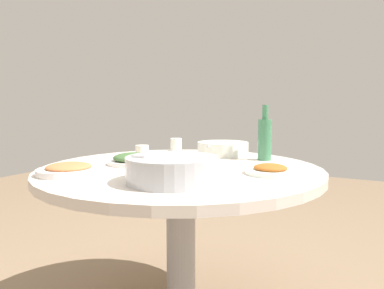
{
  "coord_description": "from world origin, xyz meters",
  "views": [
    {
      "loc": [
        1.25,
        0.71,
        1.0
      ],
      "look_at": [
        -0.03,
        0.04,
        0.84
      ],
      "focal_mm": 31.56,
      "sensor_mm": 36.0,
      "label": 1
    }
  ],
  "objects_px": {
    "dish_greens": "(133,159)",
    "dish_stirfry": "(270,170)",
    "rice_bowl": "(172,169)",
    "round_dining_table": "(181,192)",
    "tea_cup_near": "(176,145)",
    "soup_bowl": "(223,149)",
    "green_bottle": "(265,138)",
    "dish_tofu_braise": "(69,169)",
    "tea_cup_far": "(142,150)"
  },
  "relations": [
    {
      "from": "green_bottle",
      "to": "tea_cup_near",
      "type": "bearing_deg",
      "value": -100.17
    },
    {
      "from": "rice_bowl",
      "to": "dish_tofu_braise",
      "type": "height_order",
      "value": "rice_bowl"
    },
    {
      "from": "rice_bowl",
      "to": "dish_stirfry",
      "type": "bearing_deg",
      "value": 138.98
    },
    {
      "from": "rice_bowl",
      "to": "green_bottle",
      "type": "xyz_separation_m",
      "value": [
        -0.63,
        0.14,
        0.06
      ]
    },
    {
      "from": "dish_greens",
      "to": "soup_bowl",
      "type": "bearing_deg",
      "value": 152.57
    },
    {
      "from": "soup_bowl",
      "to": "round_dining_table",
      "type": "bearing_deg",
      "value": -3.22
    },
    {
      "from": "dish_greens",
      "to": "round_dining_table",
      "type": "bearing_deg",
      "value": 103.13
    },
    {
      "from": "dish_stirfry",
      "to": "dish_greens",
      "type": "bearing_deg",
      "value": -84.24
    },
    {
      "from": "rice_bowl",
      "to": "dish_stirfry",
      "type": "distance_m",
      "value": 0.39
    },
    {
      "from": "round_dining_table",
      "to": "dish_greens",
      "type": "bearing_deg",
      "value": -76.87
    },
    {
      "from": "rice_bowl",
      "to": "tea_cup_near",
      "type": "height_order",
      "value": "rice_bowl"
    },
    {
      "from": "rice_bowl",
      "to": "dish_greens",
      "type": "bearing_deg",
      "value": -123.99
    },
    {
      "from": "round_dining_table",
      "to": "green_bottle",
      "type": "relative_size",
      "value": 4.49
    },
    {
      "from": "rice_bowl",
      "to": "tea_cup_far",
      "type": "height_order",
      "value": "rice_bowl"
    },
    {
      "from": "rice_bowl",
      "to": "tea_cup_near",
      "type": "distance_m",
      "value": 0.83
    },
    {
      "from": "rice_bowl",
      "to": "dish_tofu_braise",
      "type": "bearing_deg",
      "value": -80.9
    },
    {
      "from": "round_dining_table",
      "to": "rice_bowl",
      "type": "xyz_separation_m",
      "value": [
        0.29,
        0.13,
        0.16
      ]
    },
    {
      "from": "green_bottle",
      "to": "tea_cup_near",
      "type": "xyz_separation_m",
      "value": [
        -0.1,
        -0.55,
        -0.07
      ]
    },
    {
      "from": "rice_bowl",
      "to": "soup_bowl",
      "type": "xyz_separation_m",
      "value": [
        -0.7,
        -0.11,
        -0.01
      ]
    },
    {
      "from": "rice_bowl",
      "to": "green_bottle",
      "type": "relative_size",
      "value": 1.18
    },
    {
      "from": "round_dining_table",
      "to": "dish_greens",
      "type": "relative_size",
      "value": 5.35
    },
    {
      "from": "dish_stirfry",
      "to": "green_bottle",
      "type": "relative_size",
      "value": 0.73
    },
    {
      "from": "dish_greens",
      "to": "green_bottle",
      "type": "xyz_separation_m",
      "value": [
        -0.39,
        0.49,
        0.09
      ]
    },
    {
      "from": "soup_bowl",
      "to": "green_bottle",
      "type": "xyz_separation_m",
      "value": [
        0.07,
        0.25,
        0.07
      ]
    },
    {
      "from": "dish_tofu_braise",
      "to": "soup_bowl",
      "type": "bearing_deg",
      "value": 158.0
    },
    {
      "from": "round_dining_table",
      "to": "rice_bowl",
      "type": "bearing_deg",
      "value": 24.46
    },
    {
      "from": "tea_cup_near",
      "to": "tea_cup_far",
      "type": "xyz_separation_m",
      "value": [
        0.22,
        -0.09,
        -0.01
      ]
    },
    {
      "from": "green_bottle",
      "to": "dish_greens",
      "type": "bearing_deg",
      "value": -51.23
    },
    {
      "from": "dish_stirfry",
      "to": "tea_cup_near",
      "type": "xyz_separation_m",
      "value": [
        -0.43,
        -0.67,
        0.02
      ]
    },
    {
      "from": "dish_tofu_braise",
      "to": "dish_stirfry",
      "type": "xyz_separation_m",
      "value": [
        -0.36,
        0.67,
        -0.0
      ]
    },
    {
      "from": "dish_tofu_braise",
      "to": "rice_bowl",
      "type": "bearing_deg",
      "value": 99.1
    },
    {
      "from": "dish_stirfry",
      "to": "tea_cup_far",
      "type": "xyz_separation_m",
      "value": [
        -0.21,
        -0.75,
        0.01
      ]
    },
    {
      "from": "rice_bowl",
      "to": "tea_cup_far",
      "type": "bearing_deg",
      "value": -135.62
    },
    {
      "from": "dish_greens",
      "to": "tea_cup_near",
      "type": "distance_m",
      "value": 0.5
    },
    {
      "from": "rice_bowl",
      "to": "tea_cup_near",
      "type": "xyz_separation_m",
      "value": [
        -0.73,
        -0.41,
        -0.01
      ]
    },
    {
      "from": "dish_greens",
      "to": "dish_tofu_braise",
      "type": "bearing_deg",
      "value": -12.77
    },
    {
      "from": "rice_bowl",
      "to": "dish_greens",
      "type": "xyz_separation_m",
      "value": [
        -0.23,
        -0.35,
        -0.02
      ]
    },
    {
      "from": "dish_greens",
      "to": "dish_stirfry",
      "type": "xyz_separation_m",
      "value": [
        -0.06,
        0.6,
        -0.01
      ]
    },
    {
      "from": "soup_bowl",
      "to": "tea_cup_far",
      "type": "distance_m",
      "value": 0.44
    },
    {
      "from": "rice_bowl",
      "to": "tea_cup_far",
      "type": "relative_size",
      "value": 4.36
    },
    {
      "from": "dish_stirfry",
      "to": "tea_cup_far",
      "type": "bearing_deg",
      "value": -105.77
    },
    {
      "from": "dish_stirfry",
      "to": "soup_bowl",
      "type": "bearing_deg",
      "value": -137.99
    },
    {
      "from": "soup_bowl",
      "to": "tea_cup_far",
      "type": "bearing_deg",
      "value": -64.04
    },
    {
      "from": "tea_cup_near",
      "to": "rice_bowl",
      "type": "bearing_deg",
      "value": 29.63
    },
    {
      "from": "soup_bowl",
      "to": "tea_cup_near",
      "type": "height_order",
      "value": "tea_cup_near"
    },
    {
      "from": "round_dining_table",
      "to": "tea_cup_far",
      "type": "relative_size",
      "value": 16.52
    },
    {
      "from": "round_dining_table",
      "to": "tea_cup_far",
      "type": "xyz_separation_m",
      "value": [
        -0.22,
        -0.37,
        0.14
      ]
    },
    {
      "from": "dish_tofu_braise",
      "to": "tea_cup_near",
      "type": "height_order",
      "value": "tea_cup_near"
    },
    {
      "from": "dish_stirfry",
      "to": "tea_cup_near",
      "type": "distance_m",
      "value": 0.8
    },
    {
      "from": "dish_greens",
      "to": "tea_cup_near",
      "type": "bearing_deg",
      "value": -172.48
    }
  ]
}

